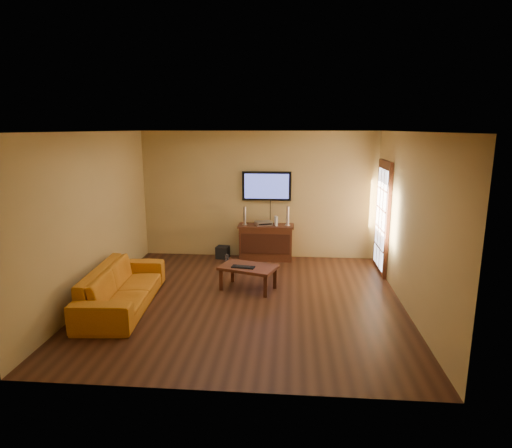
# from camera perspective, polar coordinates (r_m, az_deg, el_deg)

# --- Properties ---
(ground_plane) EXTENTS (5.00, 5.00, 0.00)m
(ground_plane) POSITION_cam_1_polar(r_m,az_deg,el_deg) (7.11, -1.27, -10.09)
(ground_plane) COLOR black
(ground_plane) RESTS_ON ground
(room_walls) EXTENTS (5.00, 5.00, 5.00)m
(room_walls) POSITION_cam_1_polar(r_m,az_deg,el_deg) (7.26, -0.82, 4.24)
(room_walls) COLOR tan
(room_walls) RESTS_ON ground
(french_door) EXTENTS (0.07, 1.02, 2.22)m
(french_door) POSITION_cam_1_polar(r_m,az_deg,el_deg) (8.58, 16.48, 0.70)
(french_door) COLOR #401B0E
(french_door) RESTS_ON ground
(media_console) EXTENTS (1.18, 0.45, 0.75)m
(media_console) POSITION_cam_1_polar(r_m,az_deg,el_deg) (9.12, 1.32, -2.42)
(media_console) COLOR #401B0E
(media_console) RESTS_ON ground
(television) EXTENTS (1.04, 0.08, 0.61)m
(television) POSITION_cam_1_polar(r_m,az_deg,el_deg) (9.07, 1.43, 5.08)
(television) COLOR black
(television) RESTS_ON ground
(coffee_table) EXTENTS (1.08, 0.84, 0.42)m
(coffee_table) POSITION_cam_1_polar(r_m,az_deg,el_deg) (7.44, -1.06, -6.08)
(coffee_table) COLOR #401B0E
(coffee_table) RESTS_ON ground
(sofa) EXTENTS (0.79, 2.21, 0.85)m
(sofa) POSITION_cam_1_polar(r_m,az_deg,el_deg) (7.05, -17.44, -7.20)
(sofa) COLOR #BE6C15
(sofa) RESTS_ON ground
(speaker_left) EXTENTS (0.11, 0.11, 0.39)m
(speaker_left) POSITION_cam_1_polar(r_m,az_deg,el_deg) (9.01, -1.52, 1.00)
(speaker_left) COLOR silver
(speaker_left) RESTS_ON media_console
(speaker_right) EXTENTS (0.11, 0.11, 0.40)m
(speaker_right) POSITION_cam_1_polar(r_m,az_deg,el_deg) (8.96, 4.25, 0.95)
(speaker_right) COLOR silver
(speaker_right) RESTS_ON media_console
(av_receiver) EXTENTS (0.40, 0.35, 0.08)m
(av_receiver) POSITION_cam_1_polar(r_m,az_deg,el_deg) (9.03, 1.01, 0.12)
(av_receiver) COLOR silver
(av_receiver) RESTS_ON media_console
(game_console) EXTENTS (0.08, 0.15, 0.20)m
(game_console) POSITION_cam_1_polar(r_m,az_deg,el_deg) (8.97, 2.70, 0.41)
(game_console) COLOR white
(game_console) RESTS_ON media_console
(subwoofer) EXTENTS (0.29, 0.29, 0.26)m
(subwoofer) POSITION_cam_1_polar(r_m,az_deg,el_deg) (9.30, -4.47, -3.76)
(subwoofer) COLOR black
(subwoofer) RESTS_ON ground
(bottle) EXTENTS (0.08, 0.08, 0.23)m
(bottle) POSITION_cam_1_polar(r_m,az_deg,el_deg) (8.88, -3.91, -4.71)
(bottle) COLOR white
(bottle) RESTS_ON ground
(keyboard) EXTENTS (0.41, 0.21, 0.02)m
(keyboard) POSITION_cam_1_polar(r_m,az_deg,el_deg) (7.36, -1.73, -5.73)
(keyboard) COLOR black
(keyboard) RESTS_ON coffee_table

